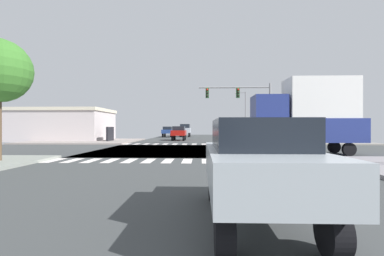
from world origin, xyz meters
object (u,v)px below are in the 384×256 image
(street_lamp, at_px, (244,110))
(sedan_nearside_1, at_px, (179,132))
(bank_building, at_px, (64,125))
(suv_leading_1, at_px, (185,129))
(sedan_farside_2, at_px, (265,134))
(box_truck_trailing_1, at_px, (306,114))
(sedan_middle_4, at_px, (168,131))
(sedan_queued_3, at_px, (257,160))
(traffic_signal_mast, at_px, (241,99))

(street_lamp, bearing_deg, sedan_nearside_1, -148.43)
(bank_building, height_order, sedan_nearside_1, bank_building)
(suv_leading_1, bearing_deg, street_lamp, 137.31)
(bank_building, bearing_deg, sedan_farside_2, -24.71)
(box_truck_trailing_1, bearing_deg, sedan_middle_4, 21.73)
(sedan_queued_3, bearing_deg, sedan_nearside_1, 97.10)
(sedan_farside_2, bearing_deg, bank_building, -114.71)
(suv_leading_1, bearing_deg, sedan_queued_3, 94.89)
(street_lamp, distance_m, sedan_middle_4, 14.65)
(bank_building, xyz_separation_m, sedan_queued_3, (18.94, -30.89, -0.96))
(sedan_nearside_1, height_order, sedan_queued_3, same)
(street_lamp, distance_m, suv_leading_1, 13.26)
(sedan_queued_3, distance_m, suv_leading_1, 46.91)
(traffic_signal_mast, height_order, sedan_farside_2, traffic_signal_mast)
(street_lamp, height_order, sedan_queued_3, street_lamp)
(traffic_signal_mast, relative_size, street_lamp, 1.02)
(bank_building, bearing_deg, street_lamp, 16.16)
(bank_building, distance_m, suv_leading_1, 21.79)
(street_lamp, xyz_separation_m, sedan_farside_2, (-0.79, -17.97, -3.23))
(sedan_queued_3, xyz_separation_m, sedan_middle_4, (-7.00, 44.89, 0.00))
(suv_leading_1, relative_size, sedan_middle_4, 1.07)
(bank_building, relative_size, sedan_middle_4, 3.00)
(sedan_nearside_1, relative_size, sedan_queued_3, 1.00)
(traffic_signal_mast, xyz_separation_m, sedan_queued_3, (-3.05, -23.33, -3.48))
(traffic_signal_mast, xyz_separation_m, street_lamp, (2.45, 14.64, -0.25))
(street_lamp, xyz_separation_m, box_truck_trailing_1, (0.21, -24.97, -1.78))
(suv_leading_1, xyz_separation_m, sedan_middle_4, (-3.00, -1.84, -0.28))
(traffic_signal_mast, xyz_separation_m, box_truck_trailing_1, (2.65, -10.33, -2.04))
(street_lamp, distance_m, sedan_farside_2, 18.27)
(sedan_farside_2, xyz_separation_m, sedan_queued_3, (-4.71, -20.01, 0.00))
(sedan_nearside_1, distance_m, sedan_queued_3, 32.38)
(sedan_nearside_1, bearing_deg, bank_building, 4.77)
(street_lamp, bearing_deg, box_truck_trailing_1, -89.52)
(bank_building, height_order, sedan_middle_4, bank_building)
(sedan_nearside_1, xyz_separation_m, suv_leading_1, (0.00, 14.60, 0.28))
(traffic_signal_mast, height_order, sedan_middle_4, traffic_signal_mast)
(bank_building, xyz_separation_m, suv_leading_1, (14.94, 15.85, -0.68))
(bank_building, height_order, sedan_queued_3, bank_building)
(bank_building, distance_m, sedan_nearside_1, 15.03)
(suv_leading_1, bearing_deg, box_truck_trailing_1, 106.06)
(bank_building, relative_size, sedan_queued_3, 3.00)
(traffic_signal_mast, xyz_separation_m, suv_leading_1, (-7.05, 23.40, -3.21))
(traffic_signal_mast, height_order, suv_leading_1, traffic_signal_mast)
(box_truck_trailing_1, bearing_deg, sedan_farside_2, 8.12)
(sedan_queued_3, height_order, box_truck_trailing_1, box_truck_trailing_1)
(bank_building, relative_size, box_truck_trailing_1, 1.79)
(street_lamp, height_order, sedan_farside_2, street_lamp)
(street_lamp, relative_size, sedan_farside_2, 1.67)
(traffic_signal_mast, bearing_deg, sedan_middle_4, 115.00)
(traffic_signal_mast, distance_m, sedan_middle_4, 24.04)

